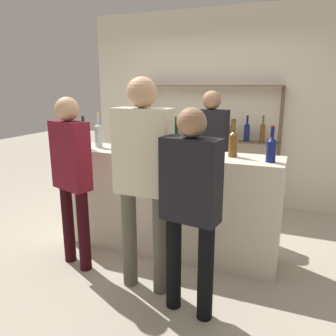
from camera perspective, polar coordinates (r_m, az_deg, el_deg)
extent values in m
plane|color=#B2A893|center=(3.67, 0.00, -13.95)|extent=(16.00, 16.00, 0.00)
cube|color=beige|center=(3.45, 0.00, -6.06)|extent=(2.26, 0.50, 1.07)
cube|color=beige|center=(5.02, 7.92, 10.21)|extent=(3.86, 0.12, 2.80)
cylinder|color=brown|center=(5.24, -3.27, 4.63)|extent=(0.05, 0.05, 1.74)
cylinder|color=brown|center=(4.77, 18.71, 2.98)|extent=(0.05, 0.05, 1.74)
cube|color=brown|center=(4.84, 7.53, 14.00)|extent=(2.01, 0.18, 0.02)
cube|color=brown|center=(4.90, 7.24, 4.92)|extent=(2.01, 0.18, 0.02)
cylinder|color=#0F1956|center=(5.12, -0.92, 6.68)|extent=(0.07, 0.07, 0.20)
cone|color=#0F1956|center=(5.10, -0.92, 7.99)|extent=(0.07, 0.07, 0.03)
cylinder|color=#0F1956|center=(5.10, -0.92, 8.64)|extent=(0.03, 0.03, 0.08)
cylinder|color=#232328|center=(5.09, -0.93, 9.18)|extent=(0.03, 0.03, 0.01)
cylinder|color=black|center=(5.04, 1.35, 6.50)|extent=(0.07, 0.07, 0.19)
cone|color=black|center=(5.03, 1.35, 7.75)|extent=(0.07, 0.07, 0.03)
cylinder|color=black|center=(5.02, 1.36, 8.34)|extent=(0.03, 0.03, 0.07)
cylinder|color=black|center=(5.02, 1.36, 8.82)|extent=(0.03, 0.03, 0.01)
cylinder|color=silver|center=(4.97, 3.68, 6.43)|extent=(0.07, 0.07, 0.20)
cone|color=silver|center=(4.96, 3.70, 7.75)|extent=(0.07, 0.07, 0.03)
cylinder|color=silver|center=(4.95, 3.71, 8.34)|extent=(0.03, 0.03, 0.07)
cylinder|color=#232328|center=(4.95, 3.71, 8.82)|extent=(0.03, 0.03, 0.01)
cylinder|color=silver|center=(4.91, 6.07, 6.40)|extent=(0.08, 0.08, 0.22)
cone|color=silver|center=(4.89, 6.11, 7.89)|extent=(0.08, 0.08, 0.03)
cylinder|color=silver|center=(4.89, 6.13, 8.65)|extent=(0.03, 0.03, 0.10)
cylinder|color=black|center=(4.88, 6.14, 9.28)|extent=(0.03, 0.03, 0.01)
cylinder|color=silver|center=(4.86, 8.51, 6.23)|extent=(0.07, 0.07, 0.22)
cone|color=silver|center=(4.84, 8.57, 7.71)|extent=(0.07, 0.07, 0.03)
cylinder|color=silver|center=(4.83, 8.59, 8.45)|extent=(0.03, 0.03, 0.09)
cylinder|color=gold|center=(4.83, 8.62, 9.08)|extent=(0.03, 0.03, 0.01)
cylinder|color=brown|center=(4.81, 11.00, 5.93)|extent=(0.07, 0.07, 0.20)
cone|color=brown|center=(4.80, 11.06, 7.28)|extent=(0.07, 0.07, 0.03)
cylinder|color=brown|center=(4.79, 11.09, 7.90)|extent=(0.03, 0.03, 0.07)
cylinder|color=gold|center=(4.79, 11.12, 8.39)|extent=(0.03, 0.03, 0.01)
cylinder|color=#0F1956|center=(4.78, 13.54, 5.90)|extent=(0.08, 0.08, 0.22)
cone|color=#0F1956|center=(4.76, 13.63, 7.45)|extent=(0.08, 0.08, 0.04)
cylinder|color=#0F1956|center=(4.76, 13.67, 8.21)|extent=(0.03, 0.03, 0.09)
cylinder|color=black|center=(4.75, 13.71, 8.83)|extent=(0.03, 0.03, 0.01)
cylinder|color=brown|center=(4.75, 16.10, 5.76)|extent=(0.07, 0.07, 0.23)
cone|color=brown|center=(4.74, 16.21, 7.34)|extent=(0.07, 0.07, 0.03)
cylinder|color=brown|center=(4.73, 16.26, 8.08)|extent=(0.03, 0.03, 0.09)
cylinder|color=#232328|center=(4.73, 16.30, 8.71)|extent=(0.03, 0.03, 0.01)
cylinder|color=brown|center=(3.16, 11.27, 3.83)|extent=(0.09, 0.09, 0.21)
cone|color=brown|center=(3.14, 11.38, 6.06)|extent=(0.09, 0.09, 0.04)
cylinder|color=brown|center=(3.13, 11.44, 7.27)|extent=(0.03, 0.03, 0.09)
cylinder|color=#232328|center=(3.13, 11.48, 8.24)|extent=(0.03, 0.03, 0.01)
cylinder|color=#0F1956|center=(3.01, 17.50, 2.71)|extent=(0.08, 0.08, 0.18)
cone|color=#0F1956|center=(3.00, 17.66, 4.80)|extent=(0.08, 0.08, 0.04)
cylinder|color=#0F1956|center=(2.99, 17.75, 5.99)|extent=(0.03, 0.03, 0.09)
cylinder|color=maroon|center=(2.98, 17.82, 6.94)|extent=(0.03, 0.03, 0.01)
cylinder|color=silver|center=(3.20, -1.96, 4.28)|extent=(0.08, 0.08, 0.22)
cone|color=silver|center=(3.18, -1.98, 6.52)|extent=(0.08, 0.08, 0.04)
cylinder|color=silver|center=(3.17, -1.99, 7.63)|extent=(0.03, 0.03, 0.09)
cylinder|color=maroon|center=(3.17, -2.00, 8.53)|extent=(0.03, 0.03, 0.01)
cylinder|color=black|center=(3.62, -14.40, 5.05)|extent=(0.08, 0.08, 0.22)
cone|color=black|center=(3.60, -14.52, 7.08)|extent=(0.08, 0.08, 0.03)
cylinder|color=black|center=(3.59, -14.58, 7.99)|extent=(0.03, 0.03, 0.08)
cylinder|color=maroon|center=(3.59, -14.62, 8.71)|extent=(0.03, 0.03, 0.01)
cylinder|color=silver|center=(3.66, -12.02, 5.33)|extent=(0.08, 0.08, 0.23)
cone|color=silver|center=(3.65, -12.12, 7.40)|extent=(0.08, 0.08, 0.04)
cylinder|color=silver|center=(3.64, -12.18, 8.45)|extent=(0.03, 0.03, 0.10)
cylinder|color=gold|center=(3.63, -12.22, 9.32)|extent=(0.03, 0.03, 0.01)
cylinder|color=black|center=(3.55, -7.16, 5.27)|extent=(0.18, 0.18, 0.23)
cylinder|color=black|center=(3.54, -7.22, 7.17)|extent=(0.19, 0.19, 0.01)
cylinder|color=silver|center=(3.15, 4.21, 3.32)|extent=(0.12, 0.12, 0.13)
sphere|color=tan|center=(3.12, 4.33, 2.73)|extent=(0.02, 0.02, 0.02)
sphere|color=tan|center=(3.13, 3.54, 3.23)|extent=(0.02, 0.02, 0.02)
sphere|color=tan|center=(3.13, 4.59, 2.42)|extent=(0.02, 0.02, 0.02)
sphere|color=tan|center=(3.16, 4.50, 2.50)|extent=(0.02, 0.02, 0.02)
sphere|color=tan|center=(3.19, 3.70, 2.76)|extent=(0.02, 0.02, 0.02)
sphere|color=tan|center=(3.18, 4.33, 2.94)|extent=(0.02, 0.02, 0.02)
cylinder|color=#575347|center=(2.81, -1.32, -13.21)|extent=(0.13, 0.13, 0.87)
cylinder|color=#575347|center=(2.93, -6.72, -12.12)|extent=(0.13, 0.13, 0.87)
cube|color=beige|center=(2.61, -4.38, 2.81)|extent=(0.46, 0.21, 0.69)
sphere|color=tan|center=(2.56, -4.58, 13.01)|extent=(0.24, 0.24, 0.24)
cylinder|color=black|center=(2.56, 6.55, -17.59)|extent=(0.12, 0.12, 0.77)
cylinder|color=black|center=(2.66, 1.00, -16.12)|extent=(0.12, 0.12, 0.77)
cube|color=black|center=(2.33, 3.98, -2.15)|extent=(0.45, 0.25, 0.61)
sphere|color=#936B4C|center=(2.25, 4.15, 7.90)|extent=(0.21, 0.21, 0.21)
cylinder|color=black|center=(4.19, 5.47, -4.35)|extent=(0.11, 0.11, 0.81)
cylinder|color=black|center=(4.10, 8.80, -4.85)|extent=(0.11, 0.11, 0.81)
cube|color=black|center=(3.97, 7.44, 5.41)|extent=(0.42, 0.22, 0.64)
sphere|color=#936B4C|center=(3.93, 7.64, 11.65)|extent=(0.22, 0.22, 0.22)
cylinder|color=black|center=(3.25, -14.46, -10.57)|extent=(0.11, 0.11, 0.79)
cylinder|color=black|center=(3.44, -16.99, -9.29)|extent=(0.11, 0.11, 0.79)
cube|color=maroon|center=(3.13, -16.62, 2.08)|extent=(0.43, 0.29, 0.63)
sphere|color=tan|center=(3.07, -17.17, 9.78)|extent=(0.21, 0.21, 0.21)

